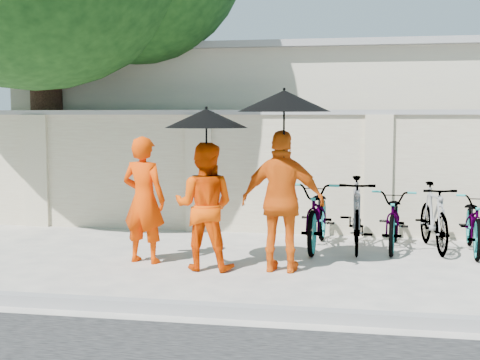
# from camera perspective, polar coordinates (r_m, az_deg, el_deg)

# --- Properties ---
(ground) EXTENTS (80.00, 80.00, 0.00)m
(ground) POSITION_cam_1_polar(r_m,az_deg,el_deg) (8.43, -1.87, -8.08)
(ground) COLOR beige
(kerb) EXTENTS (40.00, 0.16, 0.12)m
(kerb) POSITION_cam_1_polar(r_m,az_deg,el_deg) (6.82, -5.00, -10.85)
(kerb) COLOR gray
(kerb) RESTS_ON ground
(compound_wall) EXTENTS (20.00, 0.30, 2.00)m
(compound_wall) POSITION_cam_1_polar(r_m,az_deg,el_deg) (11.27, 6.60, 0.47)
(compound_wall) COLOR beige
(compound_wall) RESTS_ON ground
(building_behind) EXTENTS (14.00, 6.00, 3.20)m
(building_behind) POSITION_cam_1_polar(r_m,az_deg,el_deg) (15.01, 11.46, 3.92)
(building_behind) COLOR beige
(building_behind) RESTS_ON ground
(monk_left) EXTENTS (0.69, 0.53, 1.71)m
(monk_left) POSITION_cam_1_polar(r_m,az_deg,el_deg) (9.08, -8.21, -1.68)
(monk_left) COLOR #EB3A00
(monk_left) RESTS_ON ground
(monk_center) EXTENTS (0.82, 0.65, 1.64)m
(monk_center) POSITION_cam_1_polar(r_m,az_deg,el_deg) (8.59, -3.06, -2.25)
(monk_center) COLOR #ED4400
(monk_center) RESTS_ON ground
(parasol_center) EXTENTS (1.05, 1.05, 1.14)m
(parasol_center) POSITION_cam_1_polar(r_m,az_deg,el_deg) (8.43, -2.89, 5.28)
(parasol_center) COLOR black
(parasol_center) RESTS_ON ground
(monk_right) EXTENTS (1.08, 0.50, 1.80)m
(monk_right) POSITION_cam_1_polar(r_m,az_deg,el_deg) (8.45, 3.66, -1.84)
(monk_right) COLOR #E65A0D
(monk_right) RESTS_ON ground
(parasol_right) EXTENTS (1.15, 1.15, 1.27)m
(parasol_right) POSITION_cam_1_polar(r_m,az_deg,el_deg) (8.30, 3.78, 6.75)
(parasol_right) COLOR black
(parasol_right) RESTS_ON ground
(bike_0) EXTENTS (0.77, 1.99, 1.03)m
(bike_0) POSITION_cam_1_polar(r_m,az_deg,el_deg) (10.05, 6.71, -2.92)
(bike_0) COLOR gray
(bike_0) RESTS_ON ground
(bike_1) EXTENTS (0.55, 1.81, 1.08)m
(bike_1) POSITION_cam_1_polar(r_m,az_deg,el_deg) (10.00, 9.91, -2.86)
(bike_1) COLOR gray
(bike_1) RESTS_ON ground
(bike_2) EXTENTS (0.76, 1.81, 0.93)m
(bike_2) POSITION_cam_1_polar(r_m,az_deg,el_deg) (10.19, 13.07, -3.20)
(bike_2) COLOR gray
(bike_2) RESTS_ON ground
(bike_3) EXTENTS (0.68, 1.70, 1.00)m
(bike_3) POSITION_cam_1_polar(r_m,az_deg,el_deg) (10.25, 16.20, -3.03)
(bike_3) COLOR gray
(bike_3) RESTS_ON ground
(bike_4) EXTENTS (0.69, 1.76, 0.91)m
(bike_4) POSITION_cam_1_polar(r_m,az_deg,el_deg) (10.22, 19.39, -3.40)
(bike_4) COLOR gray
(bike_4) RESTS_ON ground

